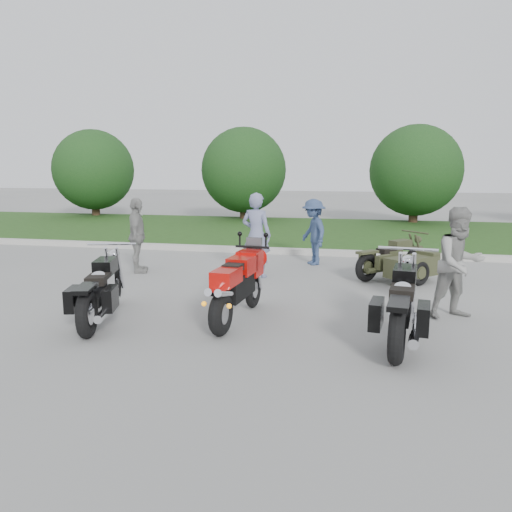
% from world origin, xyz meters
% --- Properties ---
extents(ground, '(80.00, 80.00, 0.00)m').
position_xyz_m(ground, '(0.00, 0.00, 0.00)').
color(ground, gray).
rests_on(ground, ground).
extents(curb, '(60.00, 0.30, 0.15)m').
position_xyz_m(curb, '(0.00, 6.00, 0.07)').
color(curb, '#B8B5AD').
rests_on(curb, ground).
extents(grass_strip, '(60.00, 8.00, 0.14)m').
position_xyz_m(grass_strip, '(0.00, 10.15, 0.07)').
color(grass_strip, '#315F20').
rests_on(grass_strip, ground).
extents(tree_far_left, '(3.60, 3.60, 4.00)m').
position_xyz_m(tree_far_left, '(-10.00, 13.50, 2.19)').
color(tree_far_left, '#3F2B1C').
rests_on(tree_far_left, ground).
extents(tree_mid_left, '(3.60, 3.60, 4.00)m').
position_xyz_m(tree_mid_left, '(-3.00, 13.50, 2.19)').
color(tree_mid_left, '#3F2B1C').
rests_on(tree_mid_left, ground).
extents(tree_mid_right, '(3.60, 3.60, 4.00)m').
position_xyz_m(tree_mid_right, '(4.00, 13.50, 2.19)').
color(tree_mid_right, '#3F2B1C').
rests_on(tree_mid_right, ground).
extents(sportbike_red, '(0.49, 2.15, 1.02)m').
position_xyz_m(sportbike_red, '(0.09, -0.12, 0.60)').
color(sportbike_red, black).
rests_on(sportbike_red, ground).
extents(cruiser_left, '(0.83, 2.34, 0.92)m').
position_xyz_m(cruiser_left, '(-1.98, -0.57, 0.47)').
color(cruiser_left, black).
rests_on(cruiser_left, ground).
extents(cruiser_right, '(0.56, 2.54, 0.98)m').
position_xyz_m(cruiser_right, '(2.52, -0.60, 0.50)').
color(cruiser_right, black).
rests_on(cruiser_right, ground).
extents(cruiser_sidecar, '(1.76, 1.86, 0.80)m').
position_xyz_m(cruiser_sidecar, '(2.81, 3.25, 0.37)').
color(cruiser_sidecar, black).
rests_on(cruiser_sidecar, ground).
extents(person_stripe, '(0.75, 0.58, 1.84)m').
position_xyz_m(person_stripe, '(-0.27, 3.06, 0.92)').
color(person_stripe, gray).
rests_on(person_stripe, ground).
extents(person_grey, '(1.07, 0.99, 1.77)m').
position_xyz_m(person_grey, '(3.47, 0.79, 0.89)').
color(person_grey, gray).
rests_on(person_grey, ground).
extents(person_denim, '(1.03, 1.20, 1.61)m').
position_xyz_m(person_denim, '(0.81, 4.68, 0.80)').
color(person_denim, navy).
rests_on(person_denim, ground).
extents(person_back, '(0.73, 1.07, 1.69)m').
position_xyz_m(person_back, '(-2.99, 2.93, 0.85)').
color(person_back, gray).
rests_on(person_back, ground).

